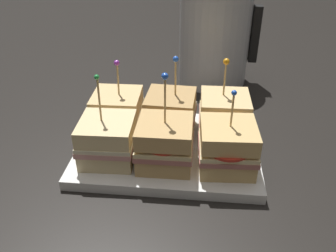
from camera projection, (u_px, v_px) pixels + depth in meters
ground_plane at (168, 153)px, 0.65m from camera, size 6.00×6.00×0.00m
serving_platter at (168, 149)px, 0.65m from camera, size 0.32×0.24×0.02m
sandwich_front_left at (108, 140)px, 0.59m from camera, size 0.09×0.09×0.15m
sandwich_front_center at (164, 143)px, 0.58m from camera, size 0.09×0.09×0.16m
sandwich_front_right at (227, 147)px, 0.57m from camera, size 0.10×0.10×0.14m
sandwich_back_left at (118, 111)px, 0.67m from camera, size 0.09×0.09×0.14m
sandwich_back_center at (171, 114)px, 0.66m from camera, size 0.10×0.10×0.15m
sandwich_back_right at (224, 115)px, 0.66m from camera, size 0.09×0.09×0.15m
kettle_steel at (215, 36)px, 0.86m from camera, size 0.19×0.17×0.26m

